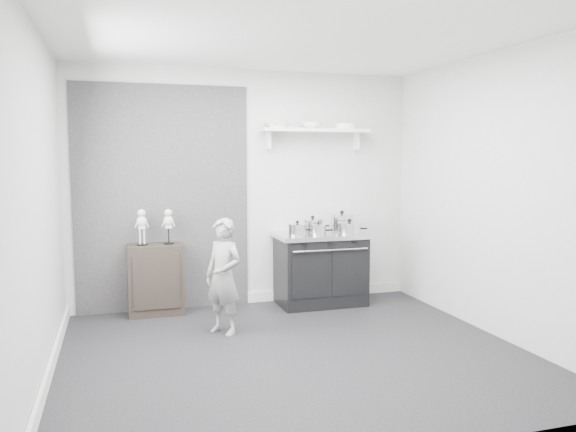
# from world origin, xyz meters

# --- Properties ---
(ground) EXTENTS (4.00, 4.00, 0.00)m
(ground) POSITION_xyz_m (0.00, 0.00, 0.00)
(ground) COLOR black
(ground) RESTS_ON ground
(room_shell) EXTENTS (4.02, 3.62, 2.71)m
(room_shell) POSITION_xyz_m (-0.09, 0.15, 1.64)
(room_shell) COLOR #B5B5B3
(room_shell) RESTS_ON ground
(wall_shelf) EXTENTS (1.30, 0.26, 0.24)m
(wall_shelf) POSITION_xyz_m (0.80, 1.68, 2.01)
(wall_shelf) COLOR white
(wall_shelf) RESTS_ON room_shell
(stove) EXTENTS (1.04, 0.65, 0.83)m
(stove) POSITION_xyz_m (0.80, 1.48, 0.42)
(stove) COLOR black
(stove) RESTS_ON ground
(side_cabinet) EXTENTS (0.59, 0.34, 0.77)m
(side_cabinet) POSITION_xyz_m (-1.06, 1.61, 0.38)
(side_cabinet) COLOR black
(side_cabinet) RESTS_ON ground
(child) EXTENTS (0.47, 0.49, 1.13)m
(child) POSITION_xyz_m (-0.48, 0.72, 0.56)
(child) COLOR gray
(child) RESTS_ON ground
(pot_front_left) EXTENTS (0.31, 0.22, 0.17)m
(pot_front_left) POSITION_xyz_m (0.49, 1.39, 0.90)
(pot_front_left) COLOR silver
(pot_front_left) RESTS_ON stove
(pot_back_left) EXTENTS (0.33, 0.24, 0.20)m
(pot_back_left) POSITION_xyz_m (0.74, 1.58, 0.91)
(pot_back_left) COLOR silver
(pot_back_left) RESTS_ON stove
(pot_back_right) EXTENTS (0.36, 0.27, 0.25)m
(pot_back_right) POSITION_xyz_m (1.11, 1.59, 0.93)
(pot_back_right) COLOR silver
(pot_back_right) RESTS_ON stove
(pot_front_right) EXTENTS (0.35, 0.27, 0.18)m
(pot_front_right) POSITION_xyz_m (1.08, 1.30, 0.90)
(pot_front_right) COLOR silver
(pot_front_right) RESTS_ON stove
(pot_front_center) EXTENTS (0.27, 0.18, 0.15)m
(pot_front_center) POSITION_xyz_m (0.71, 1.33, 0.90)
(pot_front_center) COLOR silver
(pot_front_center) RESTS_ON stove
(skeleton_full) EXTENTS (0.13, 0.08, 0.45)m
(skeleton_full) POSITION_xyz_m (-1.19, 1.61, 0.99)
(skeleton_full) COLOR beige
(skeleton_full) RESTS_ON side_cabinet
(skeleton_torso) EXTENTS (0.12, 0.08, 0.44)m
(skeleton_torso) POSITION_xyz_m (-0.91, 1.61, 0.99)
(skeleton_torso) COLOR beige
(skeleton_torso) RESTS_ON side_cabinet
(bowl_large) EXTENTS (0.28, 0.28, 0.07)m
(bowl_large) POSITION_xyz_m (0.33, 1.67, 2.07)
(bowl_large) COLOR white
(bowl_large) RESTS_ON wall_shelf
(bowl_small) EXTENTS (0.22, 0.22, 0.07)m
(bowl_small) POSITION_xyz_m (0.75, 1.67, 2.08)
(bowl_small) COLOR white
(bowl_small) RESTS_ON wall_shelf
(plate_stack) EXTENTS (0.26, 0.26, 0.06)m
(plate_stack) POSITION_xyz_m (1.18, 1.67, 2.07)
(plate_stack) COLOR white
(plate_stack) RESTS_ON wall_shelf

